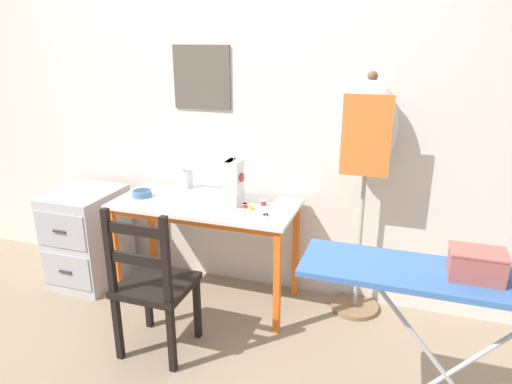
# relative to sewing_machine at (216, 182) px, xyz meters

# --- Properties ---
(ground_plane) EXTENTS (14.00, 14.00, 0.00)m
(ground_plane) POSITION_rel_sewing_machine_xyz_m (-0.07, -0.31, -0.86)
(ground_plane) COLOR gray
(wall_back) EXTENTS (10.00, 0.07, 2.55)m
(wall_back) POSITION_rel_sewing_machine_xyz_m (-0.07, 0.31, 0.42)
(wall_back) COLOR silver
(wall_back) RESTS_ON ground_plane
(sewing_table) EXTENTS (1.22, 0.55, 0.72)m
(sewing_table) POSITION_rel_sewing_machine_xyz_m (-0.07, -0.05, -0.22)
(sewing_table) COLOR silver
(sewing_table) RESTS_ON ground_plane
(sewing_machine) EXTENTS (0.41, 0.17, 0.32)m
(sewing_machine) POSITION_rel_sewing_machine_xyz_m (0.00, 0.00, 0.00)
(sewing_machine) COLOR white
(sewing_machine) RESTS_ON sewing_table
(fabric_bowl) EXTENTS (0.13, 0.13, 0.04)m
(fabric_bowl) POSITION_rel_sewing_machine_xyz_m (-0.52, -0.06, -0.11)
(fabric_bowl) COLOR teal
(fabric_bowl) RESTS_ON sewing_table
(scissors) EXTENTS (0.11, 0.12, 0.01)m
(scissors) POSITION_rel_sewing_machine_xyz_m (0.40, -0.14, -0.14)
(scissors) COLOR silver
(scissors) RESTS_ON sewing_table
(thread_spool_near_machine) EXTENTS (0.04, 0.04, 0.03)m
(thread_spool_near_machine) POSITION_rel_sewing_machine_xyz_m (0.22, -0.05, -0.12)
(thread_spool_near_machine) COLOR red
(thread_spool_near_machine) RESTS_ON sewing_table
(thread_spool_mid_table) EXTENTS (0.04, 0.04, 0.04)m
(thread_spool_mid_table) POSITION_rel_sewing_machine_xyz_m (0.27, -0.07, -0.12)
(thread_spool_mid_table) COLOR yellow
(thread_spool_mid_table) RESTS_ON sewing_table
(thread_spool_far_edge) EXTENTS (0.04, 0.04, 0.04)m
(thread_spool_far_edge) POSITION_rel_sewing_machine_xyz_m (0.32, 0.03, -0.12)
(thread_spool_far_edge) COLOR red
(thread_spool_far_edge) RESTS_ON sewing_table
(wooden_chair) EXTENTS (0.40, 0.38, 0.92)m
(wooden_chair) POSITION_rel_sewing_machine_xyz_m (-0.11, -0.65, -0.43)
(wooden_chair) COLOR black
(wooden_chair) RESTS_ON ground_plane
(filing_cabinet) EXTENTS (0.43, 0.55, 0.70)m
(filing_cabinet) POSITION_rel_sewing_machine_xyz_m (-1.02, -0.06, -0.51)
(filing_cabinet) COLOR #B7B7BC
(filing_cabinet) RESTS_ON ground_plane
(dress_form) EXTENTS (0.33, 0.32, 1.57)m
(dress_form) POSITION_rel_sewing_machine_xyz_m (0.93, 0.16, 0.30)
(dress_form) COLOR #846647
(dress_form) RESTS_ON ground_plane
(ironing_board) EXTENTS (1.22, 0.32, 0.90)m
(ironing_board) POSITION_rel_sewing_machine_xyz_m (1.41, -0.91, -0.01)
(ironing_board) COLOR #3D6BAD
(ironing_board) RESTS_ON ground_plane
(storage_box) EXTENTS (0.20, 0.14, 0.11)m
(storage_box) POSITION_rel_sewing_machine_xyz_m (1.45, -0.91, 0.09)
(storage_box) COLOR #AD564C
(storage_box) RESTS_ON ironing_board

